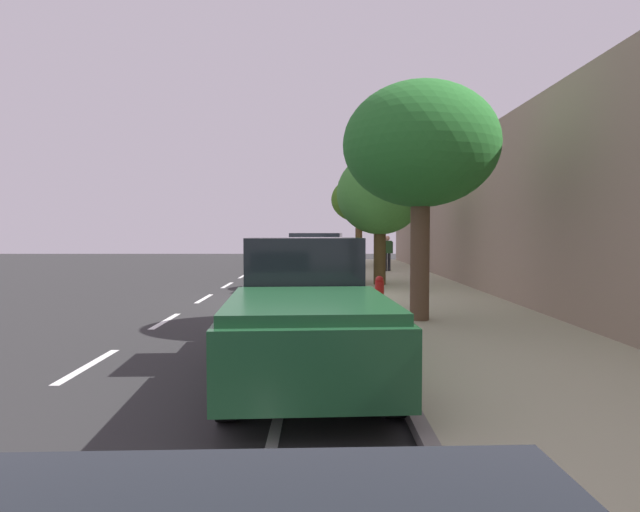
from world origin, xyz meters
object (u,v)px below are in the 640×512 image
Objects in this scene: cyclist_with_backpack at (338,253)px; street_tree_mid_block at (423,146)px; parked_suv_white_mid at (320,260)px; street_tree_corner at (361,200)px; pedestrian_on_phone at (389,251)px; bicycle_at_curb at (334,267)px; parked_sedan_tan_far at (322,255)px; fire_hydrant at (382,293)px; parked_pickup_green_second at (307,313)px; street_tree_far_end at (382,195)px.

cyclist_with_backpack is 0.34× the size of street_tree_mid_block.
parked_suv_white_mid is 0.98× the size of street_tree_corner.
cyclist_with_backpack is at bearing -158.64° from pedestrian_on_phone.
parked_suv_white_mid is 6.56m from bicycle_at_curb.
parked_suv_white_mid is 2.83× the size of pedestrian_on_phone.
parked_suv_white_mid reaches higher than parked_sedan_tan_far.
parked_sedan_tan_far reaches higher than bicycle_at_curb.
parked_suv_white_mid is at bearing -95.53° from bicycle_at_curb.
street_tree_corner reaches higher than parked_sedan_tan_far.
cyclist_with_backpack is 14.16m from street_tree_mid_block.
parked_suv_white_mid is 11.07m from parked_sedan_tan_far.
fire_hydrant is at bearing -85.17° from parked_sedan_tan_far.
parked_sedan_tan_far is (0.05, 11.07, -0.27)m from parked_suv_white_mid.
bicycle_at_curb is 1.63× the size of fire_hydrant.
parked_pickup_green_second is 1.22× the size of parked_sedan_tan_far.
cyclist_with_backpack is (0.79, -5.04, 0.30)m from parked_sedan_tan_far.
parked_sedan_tan_far is 2.60× the size of pedestrian_on_phone.
street_tree_corner is 5.85× the size of fire_hydrant.
pedestrian_on_phone is 13.49m from fire_hydrant.
pedestrian_on_phone reaches higher than fire_hydrant.
pedestrian_on_phone is (1.10, 6.81, -2.26)m from street_tree_far_end.
bicycle_at_curb is (0.75, 18.44, -0.52)m from parked_pickup_green_second.
street_tree_corner is at bearing 84.11° from parked_pickup_green_second.
street_tree_mid_block reaches higher than parked_suv_white_mid.
street_tree_mid_block reaches higher than pedestrian_on_phone.
parked_suv_white_mid is at bearing -174.97° from street_tree_far_end.
parked_suv_white_mid reaches higher than fire_hydrant.
bicycle_at_curb is at bearing -82.83° from parked_sedan_tan_far.
street_tree_corner is at bearing 70.08° from bicycle_at_curb.
bicycle_at_curb is at bearing 96.41° from street_tree_mid_block.
street_tree_mid_block is (1.61, -14.28, 3.48)m from bicycle_at_curb.
parked_pickup_green_second is at bearing -92.34° from bicycle_at_curb.
cyclist_with_backpack is 0.35× the size of street_tree_corner.
bicycle_at_curb is 0.80× the size of pedestrian_on_phone.
cyclist_with_backpack is at bearing -65.18° from bicycle_at_curb.
pedestrian_on_phone is (1.10, 14.79, -2.76)m from street_tree_mid_block.
street_tree_corner is (0.00, 18.71, -0.09)m from street_tree_mid_block.
parked_sedan_tan_far is at bearing 96.60° from street_tree_mid_block.
pedestrian_on_phone reaches higher than bicycle_at_curb.
street_tree_far_end is (2.18, -10.87, 2.61)m from parked_sedan_tan_far.
parked_pickup_green_second is at bearing -93.09° from cyclist_with_backpack.
bicycle_at_curb is 0.85m from cyclist_with_backpack.
street_tree_corner is at bearing 90.00° from street_tree_far_end.
parked_sedan_tan_far is at bearing 97.17° from bicycle_at_curb.
parked_pickup_green_second is at bearing -119.57° from street_tree_mid_block.
pedestrian_on_phone is at bearing 64.53° from parked_suv_white_mid.
street_tree_far_end is (1.61, -6.30, 2.98)m from bicycle_at_curb.
street_tree_mid_block reaches higher than street_tree_corner.
parked_suv_white_mid is at bearing -115.47° from pedestrian_on_phone.
street_tree_corner is at bearing 87.65° from fire_hydrant.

